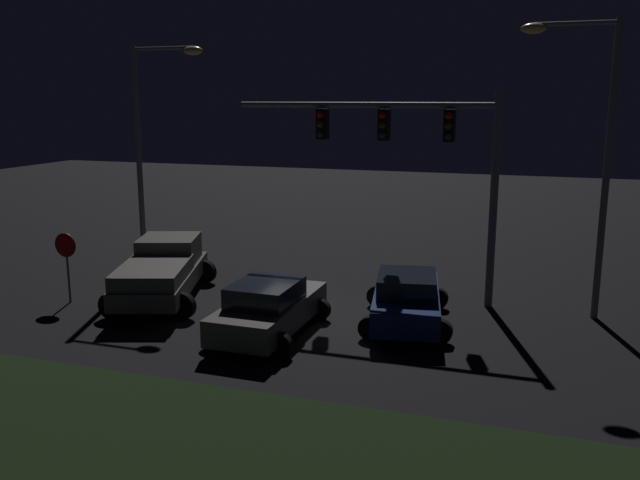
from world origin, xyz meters
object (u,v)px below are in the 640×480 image
(pickup_truck, at_px, (163,268))
(stop_sign, at_px, (66,254))
(street_lamp_left, at_px, (151,132))
(street_lamp_right, at_px, (590,135))
(car_sedan, at_px, (407,299))
(car_sedan_far, at_px, (269,308))
(traffic_signal_gantry, at_px, (414,145))

(pickup_truck, relative_size, stop_sign, 2.58)
(street_lamp_left, distance_m, street_lamp_right, 14.47)
(car_sedan, height_order, car_sedan_far, same)
(traffic_signal_gantry, relative_size, street_lamp_left, 1.02)
(pickup_truck, bearing_deg, traffic_signal_gantry, -90.96)
(car_sedan, relative_size, car_sedan_far, 1.05)
(car_sedan, height_order, stop_sign, stop_sign)
(street_lamp_right, xyz_separation_m, stop_sign, (-15.07, -3.60, -3.74))
(car_sedan, relative_size, stop_sign, 2.08)
(pickup_truck, distance_m, street_lamp_left, 5.38)
(car_sedan_far, bearing_deg, pickup_truck, 66.17)
(car_sedan, distance_m, traffic_signal_gantry, 4.81)
(car_sedan, distance_m, street_lamp_left, 11.15)
(pickup_truck, height_order, street_lamp_right, street_lamp_right)
(street_lamp_left, bearing_deg, stop_sign, -98.26)
(car_sedan, bearing_deg, street_lamp_left, 63.85)
(street_lamp_left, bearing_deg, traffic_signal_gantry, -2.62)
(pickup_truck, relative_size, street_lamp_right, 0.68)
(car_sedan, bearing_deg, car_sedan_far, 111.20)
(street_lamp_left, height_order, street_lamp_right, street_lamp_right)
(pickup_truck, distance_m, traffic_signal_gantry, 8.82)
(traffic_signal_gantry, distance_m, street_lamp_left, 9.51)
(traffic_signal_gantry, distance_m, street_lamp_right, 4.98)
(stop_sign, bearing_deg, street_lamp_left, 81.74)
(car_sedan_far, distance_m, street_lamp_left, 9.23)
(street_lamp_left, height_order, stop_sign, street_lamp_left)
(car_sedan, bearing_deg, pickup_truck, 79.77)
(car_sedan, xyz_separation_m, street_lamp_left, (-9.85, 2.83, 4.40))
(pickup_truck, height_order, car_sedan, pickup_truck)
(street_lamp_left, bearing_deg, car_sedan_far, -37.01)
(street_lamp_right, height_order, stop_sign, street_lamp_right)
(traffic_signal_gantry, relative_size, stop_sign, 3.73)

